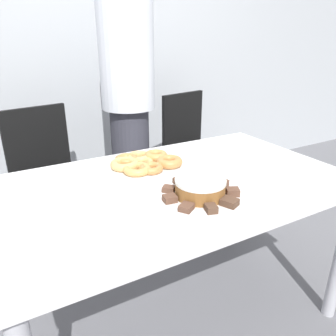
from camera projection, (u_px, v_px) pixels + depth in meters
ground_plane at (174, 313)px, 1.65m from camera, size 12.00×12.00×0.00m
wall_back at (70, 36)px, 2.41m from camera, size 8.00×0.05×2.60m
table at (175, 200)px, 1.41m from camera, size 1.47×0.88×0.73m
person_standing at (128, 99)px, 2.12m from camera, size 0.34×0.34×1.73m
office_chair_left at (52, 186)px, 2.05m from camera, size 0.51×0.51×0.90m
office_chair_right at (195, 157)px, 2.53m from camera, size 0.52×0.52×0.90m
plate_cake at (200, 197)px, 1.23m from camera, size 0.33×0.33×0.01m
plate_donuts at (142, 167)px, 1.52m from camera, size 0.38×0.38×0.01m
frosted_cake at (200, 188)px, 1.22m from camera, size 0.19×0.19×0.07m
lamington_0 at (221, 183)px, 1.30m from camera, size 0.06×0.05×0.03m
lamington_1 at (201, 180)px, 1.34m from camera, size 0.06×0.06×0.02m
lamington_2 at (181, 181)px, 1.32m from camera, size 0.05×0.06×0.02m
lamington_3 at (169, 189)px, 1.26m from camera, size 0.06×0.06×0.02m
lamington_4 at (170, 199)px, 1.18m from camera, size 0.05×0.05×0.02m
lamington_5 at (186, 207)px, 1.12m from camera, size 0.07×0.06×0.02m
lamington_6 at (211, 208)px, 1.11m from camera, size 0.05×0.05×0.02m
lamington_7 at (230, 202)px, 1.16m from camera, size 0.07×0.07×0.02m
lamington_8 at (233, 192)px, 1.23m from camera, size 0.06×0.06×0.03m
donut_0 at (142, 163)px, 1.51m from camera, size 0.11×0.11×0.03m
donut_1 at (125, 164)px, 1.48m from camera, size 0.13×0.13×0.04m
donut_2 at (137, 169)px, 1.43m from camera, size 0.12×0.12×0.03m
donut_3 at (151, 168)px, 1.44m from camera, size 0.11×0.11×0.03m
donut_4 at (169, 162)px, 1.50m from camera, size 0.12×0.12×0.04m
donut_5 at (156, 156)px, 1.59m from camera, size 0.11×0.11×0.04m
donut_6 at (139, 156)px, 1.59m from camera, size 0.12×0.12×0.03m
donut_7 at (126, 159)px, 1.54m from camera, size 0.11×0.11×0.03m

